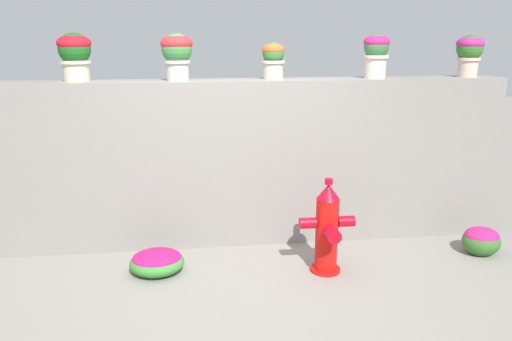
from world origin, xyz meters
TOP-DOWN VIEW (x-y plane):
  - ground_plane at (0.00, 0.00)m, footprint 24.00×24.00m
  - stone_wall at (0.00, 1.29)m, footprint 5.76×0.38m
  - potted_plant_1 at (-1.47, 1.32)m, footprint 0.32×0.32m
  - potted_plant_2 at (-0.50, 1.26)m, footprint 0.31×0.31m
  - potted_plant_3 at (0.46, 1.33)m, footprint 0.24×0.24m
  - potted_plant_4 at (1.51, 1.28)m, footprint 0.27×0.27m
  - potted_plant_5 at (2.53, 1.29)m, footprint 0.28×0.28m
  - fire_hydrant at (0.83, 0.44)m, footprint 0.52×0.42m
  - flower_bush_left at (2.51, 0.63)m, footprint 0.38×0.34m
  - flower_bush_right at (-0.75, 0.61)m, footprint 0.51×0.46m

SIDE VIEW (x-z plane):
  - ground_plane at x=0.00m, z-range 0.00..0.00m
  - flower_bush_right at x=-0.75m, z-range 0.00..0.22m
  - flower_bush_left at x=2.51m, z-range 0.01..0.30m
  - fire_hydrant at x=0.83m, z-range -0.03..0.88m
  - stone_wall at x=0.00m, z-range 0.00..1.73m
  - potted_plant_3 at x=0.46m, z-range 1.76..2.12m
  - potted_plant_5 at x=2.53m, z-range 1.78..2.21m
  - potted_plant_4 at x=1.51m, z-range 1.77..2.22m
  - potted_plant_1 at x=-1.47m, z-range 1.77..2.23m
  - potted_plant_2 at x=-0.50m, z-range 1.78..2.24m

